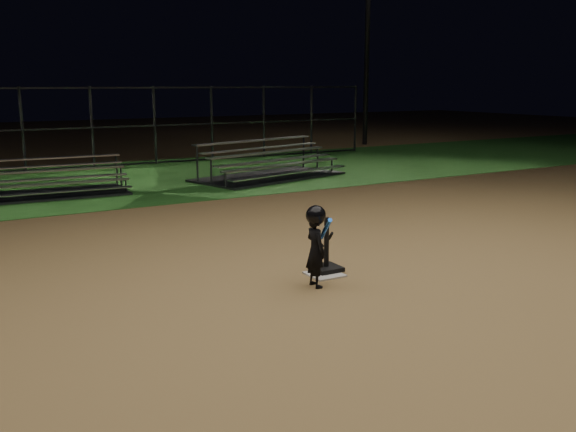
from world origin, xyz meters
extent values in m
plane|color=olive|center=(0.00, 0.00, 0.00)|extent=(80.00, 80.00, 0.00)
cube|color=#20551B|center=(0.00, 10.00, 0.01)|extent=(60.00, 8.00, 0.01)
cube|color=beige|center=(0.00, 0.00, 0.01)|extent=(0.45, 0.45, 0.02)
cube|color=black|center=(0.10, 0.11, 0.05)|extent=(0.38, 0.38, 0.06)
cylinder|color=black|center=(0.10, 0.11, 0.43)|extent=(0.07, 0.07, 0.70)
imported|color=black|center=(-0.37, -0.35, 0.48)|extent=(0.24, 0.36, 0.96)
sphere|color=black|center=(-0.37, -0.35, 0.94)|extent=(0.26, 0.26, 0.26)
cylinder|color=blue|center=(-0.32, -0.50, 0.79)|extent=(0.23, 0.50, 0.38)
cylinder|color=black|center=(-0.16, -0.38, 0.65)|extent=(0.10, 0.19, 0.14)
cube|color=#A5A5A9|center=(-2.12, 8.02, 0.35)|extent=(3.47, 0.40, 0.03)
cube|color=#A5A5A9|center=(-2.14, 7.78, 0.19)|extent=(3.47, 0.40, 0.03)
cube|color=#A5A5A9|center=(-2.10, 8.50, 0.59)|extent=(3.47, 0.40, 0.03)
cube|color=#A5A5A9|center=(-2.11, 8.26, 0.43)|extent=(3.47, 0.40, 0.03)
cube|color=#A5A5A9|center=(-2.07, 8.97, 0.83)|extent=(3.47, 0.40, 0.03)
cube|color=#A5A5A9|center=(-2.09, 8.73, 0.68)|extent=(3.47, 0.40, 0.03)
cube|color=#38383D|center=(-2.10, 8.50, 0.03)|extent=(3.55, 1.88, 0.05)
cube|color=silver|center=(3.82, 7.83, 0.42)|extent=(4.12, 1.30, 0.04)
cube|color=silver|center=(3.90, 7.55, 0.23)|extent=(4.12, 1.30, 0.03)
cube|color=silver|center=(3.68, 8.39, 0.71)|extent=(4.12, 1.30, 0.04)
cube|color=silver|center=(3.75, 8.10, 0.52)|extent=(4.12, 1.30, 0.03)
cube|color=silver|center=(3.53, 8.94, 1.01)|extent=(4.12, 1.30, 0.04)
cube|color=silver|center=(3.61, 8.66, 0.82)|extent=(4.12, 1.30, 0.03)
cube|color=#38383D|center=(3.68, 8.39, 0.03)|extent=(4.57, 3.03, 0.06)
cube|color=#38383D|center=(0.00, 13.00, 0.05)|extent=(20.00, 0.05, 0.05)
cube|color=#38383D|center=(0.00, 13.00, 1.25)|extent=(20.00, 0.05, 0.05)
cube|color=#38383D|center=(0.00, 13.00, 2.45)|extent=(20.00, 0.05, 0.05)
cylinder|color=#38383D|center=(0.00, 13.00, 1.25)|extent=(0.08, 0.08, 2.50)
cylinder|color=#38383D|center=(5.00, 13.00, 1.25)|extent=(0.08, 0.08, 2.50)
cylinder|color=#38383D|center=(10.00, 13.00, 1.25)|extent=(0.08, 0.08, 2.50)
cylinder|color=#2D2D30|center=(12.00, 15.00, 4.00)|extent=(0.20, 0.20, 8.00)
camera|label=1|loc=(-4.62, -6.93, 2.58)|focal=39.34mm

